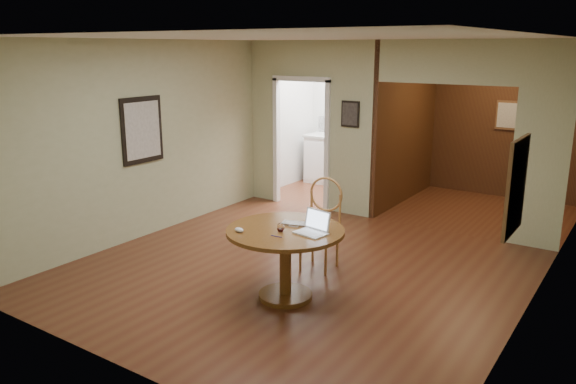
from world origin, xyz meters
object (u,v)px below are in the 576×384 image
Objects in this scene: dining_table at (285,247)px; open_laptop at (314,227)px; closed_laptop at (295,225)px; chair at (322,218)px.

open_laptop is (0.30, 0.07, 0.26)m from dining_table.
open_laptop reaches higher than closed_laptop.
open_laptop is 0.28m from closed_laptop.
closed_laptop is at bearing 176.57° from open_laptop.
open_laptop is 1.10× the size of closed_laptop.
dining_table is 3.56× the size of open_laptop.
open_laptop is at bearing -69.53° from chair.
dining_table is 0.98m from chair.
closed_laptop reaches higher than dining_table.
closed_laptop is at bearing 75.63° from dining_table.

